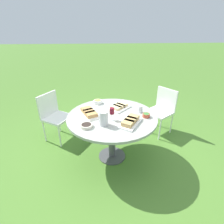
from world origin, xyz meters
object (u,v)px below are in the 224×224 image
chair_near_left (162,108)px  handbag (105,113)px  dining_table (112,121)px  chair_near_right (54,113)px  wine_glass (112,112)px  water_pitcher (104,118)px

chair_near_left → handbag: chair_near_left is taller
dining_table → handbag: dining_table is taller
chair_near_right → wine_glass: bearing=142.8°
chair_near_left → wine_glass: size_ratio=4.81×
chair_near_right → water_pitcher: (-0.89, 0.89, 0.34)m
chair_near_left → handbag: 1.34m
water_pitcher → chair_near_left: bearing=-140.2°
dining_table → chair_near_left: 1.27m
water_pitcher → handbag: 1.79m
chair_near_left → chair_near_right: bearing=2.3°
chair_near_right → water_pitcher: bearing=134.8°
wine_glass → dining_table: bearing=-95.0°
handbag → wine_glass: bearing=91.8°
chair_near_right → wine_glass: wine_glass is taller
handbag → chair_near_left: bearing=149.1°
water_pitcher → handbag: bearing=-92.6°
chair_near_right → water_pitcher: water_pitcher is taller
dining_table → handbag: bearing=-87.5°
chair_near_left → wine_glass: 1.40m
chair_near_right → water_pitcher: size_ratio=4.50×
chair_near_left → chair_near_right: size_ratio=1.00×
water_pitcher → wine_glass: water_pitcher is taller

